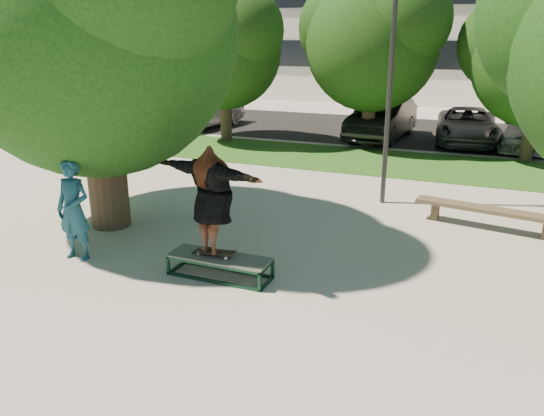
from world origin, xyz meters
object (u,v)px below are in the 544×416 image
at_px(lamppost, 391,74).
at_px(car_silver_a, 203,109).
at_px(bystander, 74,210).
at_px(bench, 489,211).
at_px(car_silver_b, 533,130).
at_px(tree_left, 91,14).
at_px(car_grey, 467,126).
at_px(car_dark, 382,119).
at_px(grind_box, 220,266).

relative_size(lamppost, car_silver_a, 1.27).
distance_m(bystander, bench, 8.50).
distance_m(bystander, car_silver_a, 15.22).
distance_m(bench, car_silver_b, 10.19).
distance_m(tree_left, lamppost, 6.70).
distance_m(lamppost, car_grey, 9.58).
relative_size(bench, car_dark, 0.63).
height_order(car_dark, car_silver_b, car_dark).
xyz_separation_m(tree_left, bench, (7.79, 2.84, -4.02)).
distance_m(lamppost, car_silver_b, 10.10).
relative_size(lamppost, car_silver_b, 1.30).
height_order(tree_left, car_silver_a, tree_left).
relative_size(grind_box, car_grey, 0.37).
bearing_deg(car_grey, car_silver_b, -7.45).
bearing_deg(car_dark, lamppost, -74.08).
height_order(car_silver_a, car_grey, car_silver_a).
xyz_separation_m(bench, car_silver_b, (1.28, 10.10, 0.28)).
bearing_deg(car_silver_b, tree_left, -116.33).
xyz_separation_m(tree_left, car_dark, (3.49, 12.53, -3.59)).
bearing_deg(car_silver_b, car_grey, -173.82).
bearing_deg(car_silver_a, bystander, -61.89).
bearing_deg(car_dark, bystander, -96.84).
relative_size(lamppost, grind_box, 3.39).
bearing_deg(lamppost, grind_box, -107.71).
relative_size(bystander, car_dark, 0.38).
bearing_deg(car_silver_b, car_silver_a, -169.07).
distance_m(tree_left, grind_box, 5.74).
bearing_deg(car_dark, bench, -61.94).
distance_m(tree_left, car_silver_b, 16.24).
distance_m(bystander, car_dark, 14.62).
bearing_deg(tree_left, lamppost, 36.42).
relative_size(lamppost, bench, 1.94).
xyz_separation_m(bystander, car_silver_a, (-5.42, 14.23, -0.13)).
bearing_deg(tree_left, car_silver_a, 110.78).
xyz_separation_m(tree_left, grind_box, (3.56, -1.52, -4.23)).
xyz_separation_m(bench, car_silver_a, (-12.50, 9.56, 0.42)).
bearing_deg(car_dark, grind_box, -85.60).
height_order(lamppost, bench, lamppost).
distance_m(grind_box, car_silver_b, 15.49).
distance_m(grind_box, bench, 6.08).
distance_m(tree_left, car_grey, 15.15).
bearing_deg(car_grey, bystander, -116.98).
distance_m(car_silver_a, car_grey, 11.46).
xyz_separation_m(car_grey, car_silver_b, (2.34, -0.10, 0.00)).
relative_size(bench, car_grey, 0.64).
height_order(bench, car_grey, car_grey).
distance_m(car_dark, car_grey, 3.29).
distance_m(tree_left, car_dark, 13.50).
xyz_separation_m(tree_left, lamppost, (5.29, 3.91, -1.27)).
xyz_separation_m(tree_left, car_silver_b, (9.07, 12.94, -3.74)).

